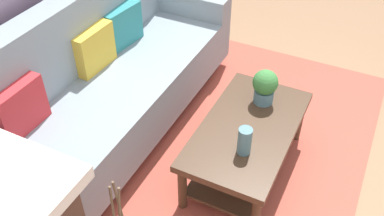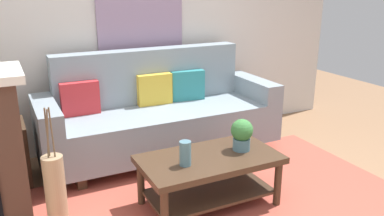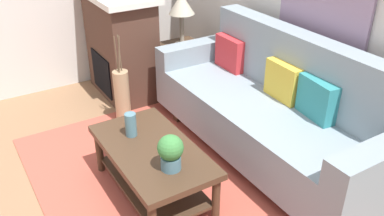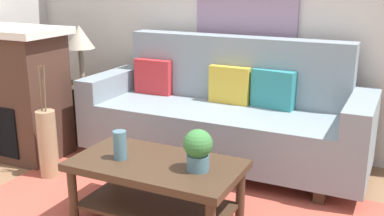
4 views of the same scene
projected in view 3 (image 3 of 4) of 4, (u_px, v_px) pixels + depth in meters
name	position (u px, v px, depth m)	size (l,w,h in m)	color
area_rug	(168.00, 200.00, 3.20)	(3.00, 1.71, 0.01)	#B24C3D
couch	(270.00, 111.00, 3.57)	(2.40, 0.84, 1.08)	gray
throw_pillow_crimson	(231.00, 53.00, 4.07)	(0.36, 0.12, 0.32)	red
throw_pillow_mustard	(284.00, 81.00, 3.50)	(0.36, 0.12, 0.32)	gold
throw_pillow_teal	(317.00, 99.00, 3.22)	(0.36, 0.12, 0.32)	teal
coffee_table	(152.00, 160.00, 3.13)	(1.10, 0.60, 0.43)	#422D1E
tabletop_vase	(131.00, 125.00, 3.18)	(0.09, 0.09, 0.19)	slate
potted_plant_tabletop	(171.00, 151.00, 2.78)	(0.18, 0.18, 0.26)	slate
side_table	(182.00, 68.00, 4.76)	(0.44, 0.44, 0.56)	#422D1E
table_lamp	(182.00, 6.00, 4.42)	(0.28, 0.28, 0.57)	gray
fireplace	(121.00, 45.00, 4.54)	(1.02, 0.58, 1.16)	#472D23
floor_vase	(122.00, 98.00, 4.11)	(0.15, 0.15, 0.56)	tan
floor_vase_branch_a	(119.00, 55.00, 3.87)	(0.01, 0.01, 0.36)	brown
floor_vase_branch_b	(120.00, 53.00, 3.90)	(0.01, 0.01, 0.36)	brown
floor_vase_branch_c	(116.00, 54.00, 3.88)	(0.01, 0.01, 0.36)	brown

